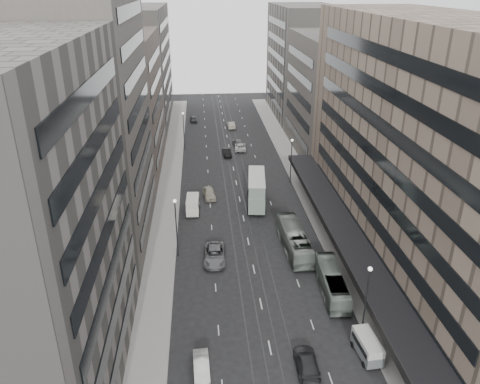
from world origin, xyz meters
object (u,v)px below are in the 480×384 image
object	(u,v)px
bus_near	(332,282)
sedan_2	(215,255)
vw_microbus	(367,346)
bus_far	(294,240)
panel_van	(193,204)
pedestrian	(419,374)
double_decker	(257,189)
sedan_1	(201,366)

from	to	relation	value
bus_near	sedan_2	world-z (taller)	bus_near
bus_near	vw_microbus	distance (m)	10.41
bus_far	sedan_2	world-z (taller)	bus_far
panel_van	bus_near	bearing A→B (deg)	-51.60
vw_microbus	panel_van	xyz separation A→B (m)	(-16.97, 32.47, 0.26)
sedan_2	pedestrian	distance (m)	28.30
bus_near	pedestrian	world-z (taller)	bus_near
panel_van	double_decker	bearing A→B (deg)	13.16
vw_microbus	pedestrian	world-z (taller)	vw_microbus
pedestrian	bus_far	bearing A→B (deg)	-90.94
bus_near	panel_van	xyz separation A→B (m)	(-16.27, 22.08, 0.08)
double_decker	panel_van	xyz separation A→B (m)	(-10.29, -2.03, -1.26)
double_decker	panel_van	distance (m)	10.56
bus_near	bus_far	bearing A→B (deg)	-71.79
bus_near	vw_microbus	xyz separation A→B (m)	(0.70, -10.38, -0.18)
sedan_1	pedestrian	size ratio (longest dim) A/B	2.24
sedan_1	sedan_2	size ratio (longest dim) A/B	0.68
vw_microbus	sedan_1	bearing A→B (deg)	177.47
sedan_1	panel_van	bearing A→B (deg)	89.26
double_decker	sedan_1	world-z (taller)	double_decker
bus_far	sedan_1	bearing A→B (deg)	56.43
double_decker	sedan_1	distance (m)	36.46
vw_microbus	sedan_2	bearing A→B (deg)	122.37
vw_microbus	pedestrian	size ratio (longest dim) A/B	2.28
double_decker	sedan_1	size ratio (longest dim) A/B	2.30
pedestrian	vw_microbus	bearing A→B (deg)	-63.32
bus_near	bus_far	world-z (taller)	bus_far
panel_van	sedan_2	bearing A→B (deg)	-76.30
vw_microbus	sedan_1	distance (m)	16.06
vw_microbus	pedestrian	distance (m)	5.14
bus_far	double_decker	world-z (taller)	double_decker
bus_near	double_decker	size ratio (longest dim) A/B	1.06
pedestrian	bus_near	bearing A→B (deg)	-90.19
vw_microbus	double_decker	bearing A→B (deg)	95.98
bus_far	sedan_2	bearing A→B (deg)	6.60
bus_near	sedan_1	world-z (taller)	bus_near
sedan_1	sedan_2	distance (m)	19.22
double_decker	pedestrian	xyz separation A→B (m)	(10.22, -38.21, -1.67)
bus_near	vw_microbus	world-z (taller)	bus_near
double_decker	pedestrian	world-z (taller)	double_decker
sedan_2	vw_microbus	bearing A→B (deg)	-50.32
double_decker	pedestrian	bearing A→B (deg)	-68.76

